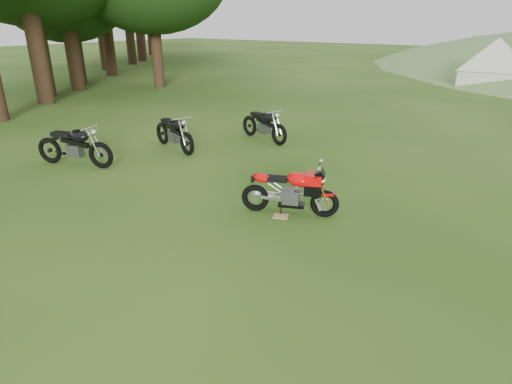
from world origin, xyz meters
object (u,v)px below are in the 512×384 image
Objects in this scene: vintage_moto_c at (264,124)px; vintage_moto_d at (174,131)px; tent_left at (495,62)px; vintage_moto_b at (74,145)px; sport_motorcycle at (290,188)px; plywood_board at (281,216)px.

vintage_moto_d is (-1.43, -2.24, 0.01)m from vintage_moto_c.
vintage_moto_b is at bearing -106.99° from tent_left.
sport_motorcycle is at bearing -4.16° from vintage_moto_d.
plywood_board is at bearing -126.87° from sport_motorcycle.
vintage_moto_d is at bearing 136.56° from sport_motorcycle.
vintage_moto_b is at bearing -95.09° from vintage_moto_d.
vintage_moto_c is at bearing -103.56° from tent_left.
tent_left is at bearing 89.33° from plywood_board.
sport_motorcycle is 5.09m from vintage_moto_d.
sport_motorcycle is 5.75m from vintage_moto_b.
sport_motorcycle is 0.88× the size of vintage_moto_d.
vintage_moto_c is at bearing 128.40° from plywood_board.
vintage_moto_d is 18.89m from tent_left.
vintage_moto_c is (2.35, 4.66, -0.03)m from vintage_moto_b.
vintage_moto_b reaches higher than plywood_board.
vintage_moto_c reaches higher than plywood_board.
tent_left is at bearing 65.86° from sport_motorcycle.
tent_left reaches higher than vintage_moto_c.
vintage_moto_b is at bearing -175.10° from plywood_board.
sport_motorcycle is 0.84× the size of vintage_moto_b.
vintage_moto_c is at bearing 43.35° from vintage_moto_b.
sport_motorcycle is at bearing 76.73° from plywood_board.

